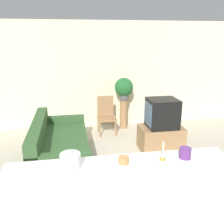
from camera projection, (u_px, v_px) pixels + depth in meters
ground_plane at (112, 204)px, 3.57m from camera, size 14.00×14.00×0.00m
wall_back at (89, 75)px, 6.42m from camera, size 9.00×0.06×2.70m
couch at (59, 147)px, 4.72m from camera, size 1.00×2.05×0.82m
tv_stand at (161, 138)px, 5.27m from camera, size 0.89×0.58×0.50m
television at (162, 113)px, 5.11m from camera, size 0.61×0.54×0.60m
wooden_chair at (106, 114)px, 6.11m from camera, size 0.44×0.44×0.92m
plant_stand at (124, 114)px, 6.48m from camera, size 0.20×0.20×0.77m
potted_plant at (124, 88)px, 6.29m from camera, size 0.47×0.47×0.55m
foreground_counter at (121, 202)px, 2.85m from camera, size 2.51×0.44×0.98m
decorative_bowl at (70, 161)px, 2.60m from camera, size 0.22×0.22×0.21m
candle_jar at (124, 160)px, 2.70m from camera, size 0.12×0.12×0.07m
candlestick at (163, 154)px, 2.76m from camera, size 0.07×0.07×0.22m
coffee_tin at (185, 153)px, 2.81m from camera, size 0.13×0.13×0.12m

